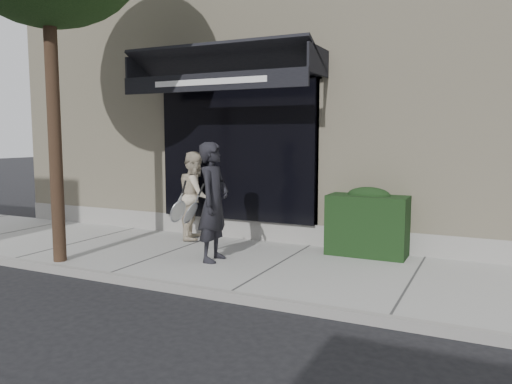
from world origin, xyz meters
The scene contains 7 objects.
ground centered at (0.00, 0.00, 0.00)m, with size 80.00×80.00×0.00m, color black.
sidewalk centered at (0.00, 0.00, 0.06)m, with size 20.00×3.00×0.12m, color #9A9A95.
curb centered at (0.00, -1.55, 0.07)m, with size 20.00×0.10×0.14m, color gray.
building_facade centered at (-0.01, 4.96, 2.74)m, with size 14.30×8.04×5.64m.
hedge centered at (1.10, 1.25, 0.66)m, with size 1.30×0.70×1.14m.
pedestrian_front centered at (-1.01, -0.22, 1.06)m, with size 0.77×0.92×1.88m.
pedestrian_back centered at (-2.20, 1.13, 0.96)m, with size 0.91×1.00×1.68m.
Camera 1 is at (2.97, -6.93, 2.08)m, focal length 35.00 mm.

